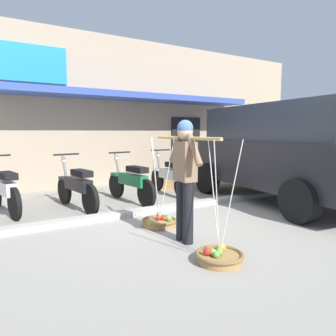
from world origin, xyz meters
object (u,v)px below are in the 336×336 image
fruit_basket_left_side (160,221)px  motorcycle_nearest_shop (4,190)px  motorcycle_second_in_row (77,187)px  parked_truck (281,150)px  fruit_vendor (185,172)px  motorcycle_third_in_row (131,182)px  motorcycle_end_of_row (169,176)px  fruit_basket_right_side (219,256)px  wooden_crate (164,183)px

fruit_basket_left_side → motorcycle_nearest_shop: 3.05m
fruit_basket_left_side → motorcycle_second_in_row: size_ratio=0.80×
fruit_basket_left_side → parked_truck: bearing=4.2°
fruit_vendor → parked_truck: bearing=17.8°
motorcycle_third_in_row → motorcycle_end_of_row: 1.24m
fruit_basket_left_side → motorcycle_nearest_shop: bearing=134.0°
motorcycle_nearest_shop → motorcycle_end_of_row: size_ratio=0.99×
motorcycle_second_in_row → motorcycle_third_in_row: size_ratio=1.00×
fruit_basket_right_side → motorcycle_third_in_row: 3.50m
fruit_vendor → parked_truck: 3.43m
motorcycle_end_of_row → fruit_vendor: bearing=-117.8°
fruit_basket_left_side → wooden_crate: (1.78, 2.86, 0.08)m
motorcycle_third_in_row → parked_truck: size_ratio=0.37×
fruit_basket_left_side → fruit_basket_right_side: (-0.12, -1.62, -0.00)m
motorcycle_second_in_row → parked_truck: (4.05, -1.59, 0.68)m
fruit_basket_right_side → motorcycle_second_in_row: size_ratio=0.80×
motorcycle_end_of_row → wooden_crate: 0.80m
motorcycle_nearest_shop → motorcycle_second_in_row: (1.26, -0.35, 0.00)m
fruit_vendor → motorcycle_second_in_row: fruit_vendor is taller
fruit_basket_left_side → parked_truck: size_ratio=0.29×
fruit_vendor → motorcycle_third_in_row: 2.72m
wooden_crate → fruit_basket_right_side: bearing=-112.9°
motorcycle_end_of_row → motorcycle_second_in_row: bearing=-171.7°
parked_truck → wooden_crate: bearing=118.5°
motorcycle_third_in_row → motorcycle_end_of_row: size_ratio=1.00×
motorcycle_second_in_row → wooden_crate: size_ratio=4.12×
motorcycle_nearest_shop → parked_truck: size_ratio=0.36×
fruit_basket_right_side → fruit_basket_left_side: bearing=85.9°
motorcycle_nearest_shop → wooden_crate: size_ratio=4.10×
fruit_basket_right_side → motorcycle_nearest_shop: (-1.98, 3.80, 0.37)m
fruit_vendor → motorcycle_second_in_row: (-0.78, 2.64, -0.52)m
fruit_basket_right_side → motorcycle_second_in_row: bearing=101.9°
motorcycle_third_in_row → motorcycle_nearest_shop: bearing=171.8°
motorcycle_nearest_shop → motorcycle_second_in_row: 1.30m
parked_truck → motorcycle_second_in_row: bearing=158.5°
fruit_basket_left_side → fruit_basket_right_side: size_ratio=1.00×
fruit_vendor → motorcycle_third_in_row: (0.39, 2.64, -0.52)m
motorcycle_second_in_row → parked_truck: parked_truck is taller
fruit_basket_right_side → fruit_vendor: bearing=86.0°
fruit_basket_left_side → parked_truck: (3.20, 0.24, 1.05)m
fruit_basket_right_side → motorcycle_end_of_row: size_ratio=0.80×
fruit_vendor → fruit_basket_right_side: size_ratio=1.17×
parked_truck → wooden_crate: size_ratio=11.30×
motorcycle_end_of_row → parked_truck: (1.69, -1.94, 0.68)m
fruit_basket_left_side → motorcycle_third_in_row: 1.89m
fruit_basket_right_side → motorcycle_nearest_shop: size_ratio=0.81×
fruit_basket_left_side → motorcycle_third_in_row: bearing=79.8°
fruit_basket_right_side → motorcycle_second_in_row: 3.55m
motorcycle_second_in_row → motorcycle_end_of_row: (2.36, 0.35, 0.00)m
motorcycle_nearest_shop → motorcycle_third_in_row: same height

